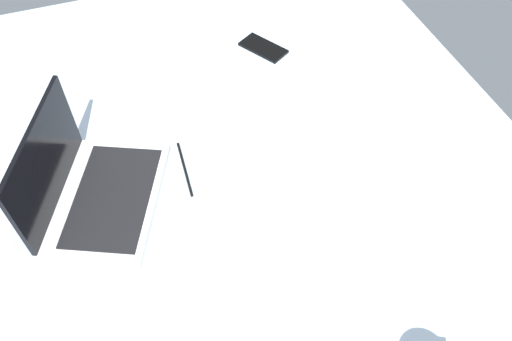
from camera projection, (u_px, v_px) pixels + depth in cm
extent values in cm
cube|color=silver|center=(256.00, 203.00, 132.19)|extent=(180.00, 140.00, 18.00)
cube|color=silver|center=(107.00, 199.00, 120.65)|extent=(39.53, 34.52, 2.00)
cube|color=black|center=(113.00, 196.00, 119.63)|extent=(33.42, 27.40, 0.40)
cube|color=black|center=(45.00, 164.00, 112.24)|extent=(30.50, 14.46, 21.00)
cube|color=black|center=(263.00, 48.00, 155.94)|extent=(15.48, 13.17, 0.80)
cube|color=black|center=(185.00, 169.00, 127.09)|extent=(17.01, 1.49, 0.60)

